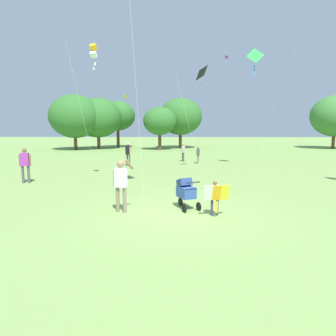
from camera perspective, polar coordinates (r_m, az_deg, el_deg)
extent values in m
plane|color=#75994C|center=(9.80, 1.73, -8.33)|extent=(120.00, 120.00, 0.00)
cylinder|color=brown|center=(35.64, -16.62, 4.37)|extent=(0.36, 0.36, 1.43)
ellipsoid|color=#2D6628|center=(35.59, -16.81, 9.08)|extent=(5.54, 4.98, 4.71)
cylinder|color=brown|center=(36.42, -12.61, 4.58)|extent=(0.36, 0.36, 1.43)
ellipsoid|color=#2D6628|center=(36.37, -12.74, 9.02)|extent=(5.26, 4.73, 4.47)
cylinder|color=brown|center=(38.32, -9.15, 5.36)|extent=(0.36, 0.36, 2.14)
ellipsoid|color=#2D6628|center=(38.30, -9.24, 9.47)|extent=(4.19, 3.77, 3.56)
cylinder|color=brown|center=(34.11, -1.53, 4.79)|extent=(0.36, 0.36, 1.71)
ellipsoid|color=#2D6628|center=(34.06, -1.54, 8.65)|extent=(3.60, 3.24, 3.06)
cylinder|color=brown|center=(36.73, 2.28, 4.99)|extent=(0.36, 0.36, 1.68)
ellipsoid|color=#2D6628|center=(36.69, 2.31, 9.44)|extent=(5.03, 4.53, 4.27)
cylinder|color=brown|center=(40.53, 28.11, 4.25)|extent=(0.36, 0.36, 1.55)
ellipsoid|color=#387033|center=(40.49, 28.38, 8.43)|extent=(5.47, 4.92, 4.65)
cylinder|color=#33384C|center=(9.64, 9.04, -7.07)|extent=(0.08, 0.08, 0.53)
cylinder|color=#33384C|center=(9.60, 8.08, -7.12)|extent=(0.08, 0.08, 0.53)
cube|color=silver|center=(9.51, 8.62, -4.39)|extent=(0.25, 0.18, 0.40)
cylinder|color=brown|center=(9.55, 9.45, -4.52)|extent=(0.06, 0.06, 0.35)
cylinder|color=brown|center=(9.48, 7.77, -4.59)|extent=(0.06, 0.06, 0.35)
sphere|color=brown|center=(9.45, 8.65, -2.72)|extent=(0.14, 0.14, 0.14)
cube|color=yellow|center=(9.41, 10.44, -4.46)|extent=(0.28, 0.21, 0.48)
cube|color=#F4A319|center=(9.33, 8.92, -4.53)|extent=(0.28, 0.21, 0.48)
cube|color=white|center=(9.27, 7.37, -4.59)|extent=(0.28, 0.21, 0.48)
cube|color=#F4A319|center=(9.42, 8.89, -7.10)|extent=(0.08, 0.02, 0.36)
cylinder|color=#7F705B|center=(9.99, -9.23, -5.71)|extent=(0.12, 0.12, 0.81)
cylinder|color=#7F705B|center=(9.86, -7.97, -5.86)|extent=(0.12, 0.12, 0.81)
cube|color=silver|center=(9.78, -8.69, -1.75)|extent=(0.41, 0.33, 0.61)
cylinder|color=#A37556|center=(9.91, -9.78, -1.90)|extent=(0.09, 0.09, 0.54)
cylinder|color=#A37556|center=(9.73, -7.22, 0.71)|extent=(0.26, 0.49, 0.38)
sphere|color=#A37556|center=(9.72, -8.74, 0.75)|extent=(0.21, 0.21, 0.21)
cylinder|color=black|center=(10.66, 2.29, -6.21)|extent=(0.16, 0.27, 0.28)
cylinder|color=black|center=(9.85, 3.00, -7.40)|extent=(0.16, 0.27, 0.28)
cylinder|color=black|center=(10.09, 5.66, -7.06)|extent=(0.16, 0.27, 0.28)
cube|color=#2D4C93|center=(10.20, 3.35, -4.45)|extent=(0.67, 0.77, 0.36)
cube|color=navy|center=(10.25, 3.04, -2.67)|extent=(0.56, 0.55, 0.35)
cylinder|color=black|center=(9.72, 4.62, -2.67)|extent=(0.45, 0.24, 0.04)
cylinder|color=silver|center=(10.59, -5.93, 14.96)|extent=(0.30, 1.57, 8.09)
cube|color=green|center=(20.79, 15.74, 19.27)|extent=(0.99, 0.50, 0.96)
cube|color=blue|center=(20.70, 15.56, 17.57)|extent=(0.08, 0.02, 0.14)
cube|color=blue|center=(20.68, 15.67, 16.95)|extent=(0.08, 0.03, 0.14)
cube|color=blue|center=(20.63, 15.56, 16.36)|extent=(0.08, 0.05, 0.14)
cylinder|color=silver|center=(18.69, 18.41, 9.45)|extent=(1.11, 3.78, 6.73)
cube|color=black|center=(18.71, 6.23, 17.01)|extent=(0.69, 1.06, 0.89)
cube|color=green|center=(18.64, 6.24, 15.04)|extent=(0.04, 0.08, 0.14)
cube|color=green|center=(18.59, 6.03, 14.38)|extent=(0.07, 0.09, 0.14)
cube|color=green|center=(18.58, 6.09, 13.70)|extent=(0.04, 0.08, 0.14)
cylinder|color=silver|center=(17.93, 3.80, 7.94)|extent=(1.51, 1.02, 5.49)
cube|color=#F4A319|center=(15.74, -13.59, 20.79)|extent=(0.31, 0.35, 0.31)
cube|color=white|center=(15.67, -13.55, 19.63)|extent=(0.31, 0.35, 0.31)
cube|color=white|center=(15.62, -13.29, 18.15)|extent=(0.09, 0.06, 0.14)
cube|color=white|center=(15.59, -13.51, 17.34)|extent=(0.09, 0.06, 0.14)
cylinder|color=silver|center=(14.41, -15.29, 8.61)|extent=(0.55, 2.08, 5.96)
cube|color=purple|center=(37.59, 10.72, 19.43)|extent=(0.40, 0.35, 0.33)
cube|color=yellow|center=(38.78, -7.91, 12.86)|extent=(0.45, 0.38, 0.47)
cylinder|color=#4C4C51|center=(16.12, -24.25, -1.08)|extent=(0.12, 0.12, 0.82)
cylinder|color=#4C4C51|center=(16.20, -25.12, -1.09)|extent=(0.12, 0.12, 0.82)
cube|color=purple|center=(16.07, -24.84, 1.44)|extent=(0.39, 0.28, 0.62)
cylinder|color=brown|center=(16.01, -24.06, 1.31)|extent=(0.09, 0.09, 0.55)
cylinder|color=brown|center=(16.14, -25.59, 1.27)|extent=(0.09, 0.09, 0.55)
sphere|color=brown|center=(16.03, -24.93, 2.99)|extent=(0.21, 0.21, 0.21)
cylinder|color=#7F705B|center=(22.04, 5.44, 1.54)|extent=(0.09, 0.09, 0.59)
cylinder|color=#7F705B|center=(22.21, 5.61, 1.59)|extent=(0.09, 0.09, 0.59)
cube|color=#4C4C56|center=(22.07, 5.54, 2.89)|extent=(0.26, 0.30, 0.44)
cylinder|color=brown|center=(21.93, 5.39, 2.78)|extent=(0.06, 0.06, 0.39)
cylinder|color=brown|center=(22.22, 5.70, 2.85)|extent=(0.06, 0.06, 0.39)
sphere|color=brown|center=(22.05, 5.56, 3.70)|extent=(0.15, 0.15, 0.15)
cylinder|color=#4C4C51|center=(23.48, 2.71, 2.05)|extent=(0.10, 0.10, 0.66)
cylinder|color=#4C4C51|center=(23.29, 2.89, 2.00)|extent=(0.10, 0.10, 0.66)
cube|color=silver|center=(23.33, 2.81, 3.45)|extent=(0.27, 0.33, 0.50)
cylinder|color=#A37556|center=(23.51, 2.66, 3.40)|extent=(0.07, 0.07, 0.44)
cylinder|color=#A37556|center=(23.17, 2.97, 3.33)|extent=(0.07, 0.07, 0.44)
sphere|color=#A37556|center=(23.31, 2.82, 4.31)|extent=(0.17, 0.17, 0.17)
cylinder|color=#4C4C51|center=(20.93, -7.50, 1.43)|extent=(0.11, 0.11, 0.78)
cylinder|color=#4C4C51|center=(20.73, -7.09, 1.38)|extent=(0.11, 0.11, 0.78)
cube|color=black|center=(20.76, -7.33, 3.28)|extent=(0.39, 0.39, 0.59)
cylinder|color=tan|center=(20.94, -7.68, 3.20)|extent=(0.08, 0.08, 0.52)
cylinder|color=tan|center=(20.60, -6.97, 3.14)|extent=(0.08, 0.08, 0.52)
sphere|color=tan|center=(20.73, -7.35, 4.42)|extent=(0.20, 0.20, 0.20)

